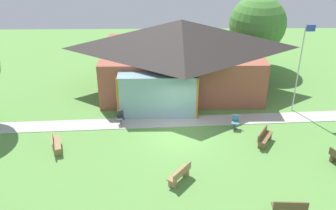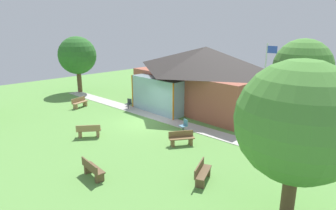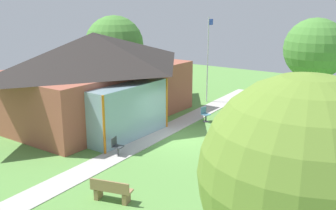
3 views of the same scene
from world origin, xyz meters
The scene contains 13 objects.
ground_plane centered at (0.00, 0.00, 0.00)m, with size 44.00×44.00×0.00m, color #609947.
pavilion centered at (0.23, 6.42, 2.66)m, with size 11.96×8.70×5.14m.
footpath centered at (0.00, 1.56, 0.01)m, with size 25.29×1.30×0.03m, color #BCB7B2.
flagpole centered at (7.56, 2.98, 3.24)m, with size 0.64×0.08×5.89m.
bench_lawn_far_right centered at (8.16, -3.27, 0.40)m, with size 1.03×1.55×0.84m.
bench_front_center centered at (-0.22, -4.30, 0.40)m, with size 1.25×1.47×0.84m.
bench_mid_left centered at (-6.94, -1.44, 0.40)m, with size 0.84×1.56×0.84m.
bench_mid_right centered at (4.71, -0.99, 0.40)m, with size 1.16×1.51×0.84m.
patio_chair_west centered at (-3.64, 1.32, 0.42)m, with size 0.53×0.53×0.86m.
patio_chair_lawn_spare centered at (3.34, 0.70, 0.42)m, with size 0.52×0.52×0.86m.
tree_lawn_corner centered at (-9.34, -8.53, 3.77)m, with size 3.76×3.76×5.67m.
tree_far_east centered at (11.93, -2.97, 3.70)m, with size 4.27×4.27×5.85m.
tree_behind_pavilion_right centered at (6.61, 10.80, 3.61)m, with size 4.54×4.54×5.90m.
Camera 3 is at (-16.06, -10.32, 6.82)m, focal length 41.92 mm.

